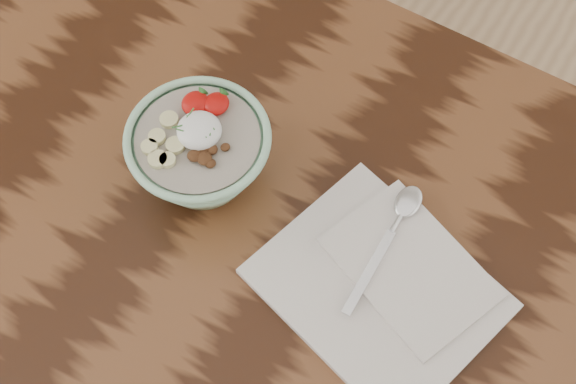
{
  "coord_description": "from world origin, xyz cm",
  "views": [
    {
      "loc": [
        17.5,
        -29.5,
        164.37
      ],
      "look_at": [
        -4.1,
        6.09,
        85.42
      ],
      "focal_mm": 50.0,
      "sensor_mm": 36.0,
      "label": 1
    }
  ],
  "objects": [
    {
      "name": "spoon",
      "position": [
        6.99,
        13.71,
        77.04
      ],
      "size": [
        3.31,
        18.93,
        0.99
      ],
      "rotation": [
        0.0,
        0.0,
        0.03
      ],
      "color": "silver",
      "rests_on": "napkin"
    },
    {
      "name": "table",
      "position": [
        0.0,
        0.0,
        65.7
      ],
      "size": [
        160.0,
        90.0,
        75.0
      ],
      "color": "black",
      "rests_on": "ground"
    },
    {
      "name": "napkin",
      "position": [
        9.39,
        5.9,
        75.68
      ],
      "size": [
        31.07,
        27.51,
        1.62
      ],
      "rotation": [
        0.0,
        0.0,
        -0.27
      ],
      "color": "silver",
      "rests_on": "table"
    },
    {
      "name": "breakfast_bowl",
      "position": [
        -17.18,
        7.19,
        80.95
      ],
      "size": [
        17.47,
        17.47,
        11.9
      ],
      "rotation": [
        0.0,
        0.0,
        0.29
      ],
      "color": "#9FD6AE",
      "rests_on": "table"
    }
  ]
}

